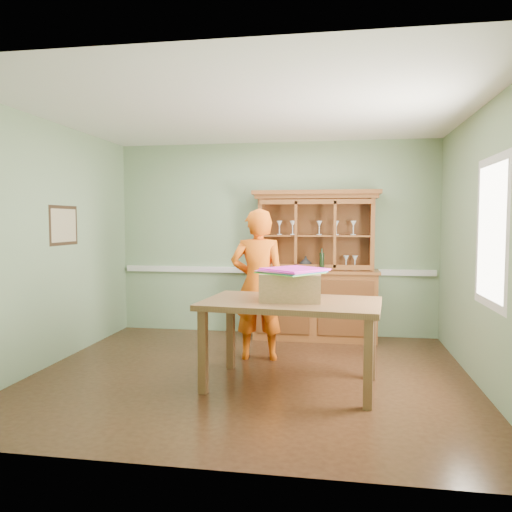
% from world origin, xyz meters
% --- Properties ---
extents(floor, '(4.50, 4.50, 0.00)m').
position_xyz_m(floor, '(0.00, 0.00, 0.00)').
color(floor, '#462816').
rests_on(floor, ground).
extents(ceiling, '(4.50, 4.50, 0.00)m').
position_xyz_m(ceiling, '(0.00, 0.00, 2.70)').
color(ceiling, white).
rests_on(ceiling, wall_back).
extents(wall_back, '(4.50, 0.00, 4.50)m').
position_xyz_m(wall_back, '(0.00, 2.00, 1.35)').
color(wall_back, gray).
rests_on(wall_back, floor).
extents(wall_left, '(0.00, 4.00, 4.00)m').
position_xyz_m(wall_left, '(-2.25, 0.00, 1.35)').
color(wall_left, gray).
rests_on(wall_left, floor).
extents(wall_right, '(0.00, 4.00, 4.00)m').
position_xyz_m(wall_right, '(2.25, 0.00, 1.35)').
color(wall_right, gray).
rests_on(wall_right, floor).
extents(wall_front, '(4.50, 0.00, 4.50)m').
position_xyz_m(wall_front, '(0.00, -2.00, 1.35)').
color(wall_front, gray).
rests_on(wall_front, floor).
extents(chair_rail, '(4.41, 0.05, 0.08)m').
position_xyz_m(chair_rail, '(0.00, 1.98, 0.90)').
color(chair_rail, silver).
rests_on(chair_rail, wall_back).
extents(framed_map, '(0.03, 0.60, 0.46)m').
position_xyz_m(framed_map, '(-2.23, 0.30, 1.55)').
color(framed_map, '#312013').
rests_on(framed_map, wall_left).
extents(window_panel, '(0.03, 0.96, 1.36)m').
position_xyz_m(window_panel, '(2.23, -0.30, 1.50)').
color(window_panel, silver).
rests_on(window_panel, wall_right).
extents(china_hutch, '(1.71, 0.57, 2.01)m').
position_xyz_m(china_hutch, '(0.59, 1.77, 0.71)').
color(china_hutch, brown).
rests_on(china_hutch, floor).
extents(dining_table, '(1.77, 1.17, 0.84)m').
position_xyz_m(dining_table, '(0.45, -0.28, 0.74)').
color(dining_table, brown).
rests_on(dining_table, floor).
extents(cardboard_box, '(0.59, 0.48, 0.27)m').
position_xyz_m(cardboard_box, '(0.44, -0.24, 0.97)').
color(cardboard_box, tan).
rests_on(cardboard_box, dining_table).
extents(kite_stack, '(0.69, 0.69, 0.04)m').
position_xyz_m(kite_stack, '(0.46, -0.29, 1.13)').
color(kite_stack, '#54CD3C').
rests_on(kite_stack, cardboard_box).
extents(person, '(0.67, 0.47, 1.74)m').
position_xyz_m(person, '(-0.02, 0.63, 0.87)').
color(person, '#E45A0E').
rests_on(person, floor).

